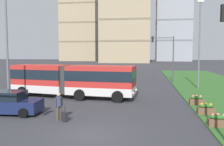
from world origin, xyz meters
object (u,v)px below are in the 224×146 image
object	(u,v)px
articulated_bus	(72,80)
car_white_van	(87,75)
flower_planter_1	(206,109)
apartment_tower_centre	(173,13)
pedestrian_crossing	(59,104)
apartment_tower_westcentre	(126,12)
car_navy_sedan	(8,103)
traffic_light_far_right	(166,52)
rolling_suitcase	(65,116)
flower_planter_0	(218,120)
apartment_tower_west	(81,16)
flower_planter_2	(197,100)
streetlight_median	(199,41)
streetlight_left	(7,41)

from	to	relation	value
articulated_bus	car_white_van	xyz separation A→B (m)	(-2.04, 14.28, -0.90)
flower_planter_1	apartment_tower_centre	size ratio (longest dim) A/B	0.02
pedestrian_crossing	apartment_tower_westcentre	size ratio (longest dim) A/B	0.04
apartment_tower_westcentre	car_navy_sedan	bearing A→B (deg)	-90.50
traffic_light_far_right	flower_planter_1	bearing A→B (deg)	-85.47
rolling_suitcase	apartment_tower_westcentre	distance (m)	91.38
flower_planter_0	apartment_tower_centre	world-z (taller)	apartment_tower_centre
articulated_bus	apartment_tower_centre	world-z (taller)	apartment_tower_centre
apartment_tower_west	apartment_tower_westcentre	xyz separation A→B (m)	(24.23, -20.33, -1.77)
apartment_tower_centre	rolling_suitcase	bearing A→B (deg)	-99.09
pedestrian_crossing	apartment_tower_west	size ratio (longest dim) A/B	0.04
car_white_van	apartment_tower_west	bearing A→B (deg)	105.39
flower_planter_2	apartment_tower_westcentre	bearing A→B (deg)	98.64
articulated_bus	streetlight_median	xyz separation A→B (m)	(12.74, 6.88, 3.78)
apartment_tower_westcentre	flower_planter_2	bearing A→B (deg)	-81.36
streetlight_left	apartment_tower_centre	xyz separation A→B (m)	(24.26, 106.76, 18.45)
pedestrian_crossing	apartment_tower_west	xyz separation A→B (m)	(-27.48, 109.06, 21.73)
car_navy_sedan	flower_planter_2	world-z (taller)	car_navy_sedan
car_white_van	streetlight_left	size ratio (longest dim) A/B	0.48
flower_planter_1	streetlight_median	world-z (taller)	streetlight_median
car_white_van	apartment_tower_west	xyz separation A→B (m)	(-23.96, 87.06, 21.98)
apartment_tower_centre	streetlight_left	bearing A→B (deg)	-102.80
car_navy_sedan	streetlight_median	distance (m)	20.94
apartment_tower_west	apartment_tower_westcentre	distance (m)	31.68
articulated_bus	flower_planter_1	world-z (taller)	articulated_bus
car_navy_sedan	pedestrian_crossing	size ratio (longest dim) A/B	2.56
pedestrian_crossing	apartment_tower_centre	world-z (taller)	apartment_tower_centre
pedestrian_crossing	rolling_suitcase	distance (m)	0.85
apartment_tower_centre	flower_planter_0	bearing A→B (deg)	-94.57
articulated_bus	flower_planter_2	size ratio (longest dim) A/B	10.96
articulated_bus	apartment_tower_centre	xyz separation A→B (m)	(19.76, 103.54, 21.97)
pedestrian_crossing	streetlight_median	size ratio (longest dim) A/B	0.17
articulated_bus	streetlight_median	distance (m)	14.97
flower_planter_0	flower_planter_2	bearing A→B (deg)	90.00
apartment_tower_westcentre	pedestrian_crossing	bearing A→B (deg)	-87.90
apartment_tower_westcentre	traffic_light_far_right	bearing A→B (deg)	-80.73
flower_planter_1	traffic_light_far_right	world-z (taller)	traffic_light_far_right
car_white_van	traffic_light_far_right	size ratio (longest dim) A/B	0.72
car_white_van	traffic_light_far_right	distance (m)	12.27
traffic_light_far_right	streetlight_left	xyz separation A→B (m)	(-13.98, -15.24, 0.86)
articulated_bus	flower_planter_2	world-z (taller)	articulated_bus
pedestrian_crossing	apartment_tower_westcentre	bearing A→B (deg)	92.10
car_navy_sedan	rolling_suitcase	xyz separation A→B (m)	(4.47, -1.27, -0.44)
flower_planter_2	rolling_suitcase	bearing A→B (deg)	-146.43
rolling_suitcase	streetlight_left	distance (m)	9.33
traffic_light_far_right	streetlight_left	size ratio (longest dim) A/B	0.67
streetlight_median	apartment_tower_west	distance (m)	103.55
rolling_suitcase	apartment_tower_centre	world-z (taller)	apartment_tower_centre
apartment_tower_west	apartment_tower_centre	size ratio (longest dim) A/B	0.96
car_white_van	apartment_tower_westcentre	world-z (taller)	apartment_tower_westcentre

